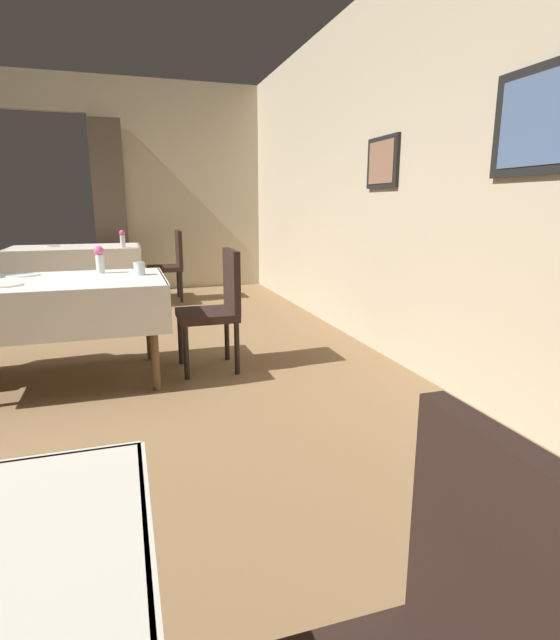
{
  "coord_description": "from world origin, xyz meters",
  "views": [
    {
      "loc": [
        1.07,
        -3.52,
        1.26
      ],
      "look_at": [
        2.28,
        0.3,
        0.32
      ],
      "focal_mm": 27.48,
      "sensor_mm": 36.0,
      "label": 1
    }
  ],
  "objects_px": {
    "plate_mid_c": "(4,285)",
    "flower_vase_far": "(122,238)",
    "dining_table_far": "(76,254)",
    "chair_mid_right": "(217,304)",
    "plate_mid_d": "(22,275)",
    "chair_far_right": "(171,262)",
    "flower_vase_mid": "(100,259)",
    "plate_far_b": "(52,246)",
    "glass_mid_b": "(139,269)",
    "dining_table_mid": "(62,294)"
  },
  "relations": [
    {
      "from": "chair_mid_right",
      "to": "glass_mid_b",
      "type": "bearing_deg",
      "value": 169.61
    },
    {
      "from": "chair_far_right",
      "to": "dining_table_mid",
      "type": "bearing_deg",
      "value": -108.95
    },
    {
      "from": "dining_table_mid",
      "to": "glass_mid_b",
      "type": "relative_size",
      "value": 14.49
    },
    {
      "from": "flower_vase_mid",
      "to": "plate_far_b",
      "type": "xyz_separation_m",
      "value": [
        -0.68,
        2.83,
        -0.11
      ]
    },
    {
      "from": "glass_mid_b",
      "to": "flower_vase_mid",
      "type": "bearing_deg",
      "value": 145.73
    },
    {
      "from": "plate_mid_d",
      "to": "chair_far_right",
      "type": "bearing_deg",
      "value": 63.78
    },
    {
      "from": "dining_table_far",
      "to": "plate_far_b",
      "type": "height_order",
      "value": "plate_far_b"
    },
    {
      "from": "plate_mid_c",
      "to": "flower_vase_far",
      "type": "distance_m",
      "value": 2.88
    },
    {
      "from": "flower_vase_mid",
      "to": "dining_table_far",
      "type": "bearing_deg",
      "value": 98.52
    },
    {
      "from": "dining_table_far",
      "to": "glass_mid_b",
      "type": "height_order",
      "value": "glass_mid_b"
    },
    {
      "from": "glass_mid_b",
      "to": "plate_far_b",
      "type": "bearing_deg",
      "value": 107.67
    },
    {
      "from": "chair_mid_right",
      "to": "plate_mid_d",
      "type": "xyz_separation_m",
      "value": [
        -1.39,
        0.32,
        0.24
      ]
    },
    {
      "from": "chair_far_right",
      "to": "plate_far_b",
      "type": "xyz_separation_m",
      "value": [
        -1.44,
        0.14,
        0.24
      ]
    },
    {
      "from": "plate_mid_d",
      "to": "flower_vase_far",
      "type": "bearing_deg",
      "value": 72.71
    },
    {
      "from": "glass_mid_b",
      "to": "plate_mid_c",
      "type": "distance_m",
      "value": 0.89
    },
    {
      "from": "glass_mid_b",
      "to": "plate_mid_d",
      "type": "distance_m",
      "value": 0.86
    },
    {
      "from": "dining_table_far",
      "to": "plate_mid_c",
      "type": "distance_m",
      "value": 3.11
    },
    {
      "from": "chair_far_right",
      "to": "plate_mid_d",
      "type": "bearing_deg",
      "value": -116.22
    },
    {
      "from": "chair_mid_right",
      "to": "flower_vase_mid",
      "type": "relative_size",
      "value": 4.49
    },
    {
      "from": "dining_table_mid",
      "to": "plate_far_b",
      "type": "bearing_deg",
      "value": 97.85
    },
    {
      "from": "dining_table_mid",
      "to": "plate_mid_d",
      "type": "relative_size",
      "value": 5.96
    },
    {
      "from": "dining_table_far",
      "to": "plate_mid_c",
      "type": "relative_size",
      "value": 6.71
    },
    {
      "from": "chair_far_right",
      "to": "plate_mid_c",
      "type": "height_order",
      "value": "chair_far_right"
    },
    {
      "from": "glass_mid_b",
      "to": "plate_far_b",
      "type": "xyz_separation_m",
      "value": [
        -0.96,
        3.02,
        -0.04
      ]
    },
    {
      "from": "dining_table_far",
      "to": "chair_far_right",
      "type": "xyz_separation_m",
      "value": [
        1.16,
        0.02,
        -0.14
      ]
    },
    {
      "from": "glass_mid_b",
      "to": "plate_mid_d",
      "type": "height_order",
      "value": "glass_mid_b"
    },
    {
      "from": "plate_far_b",
      "to": "flower_vase_mid",
      "type": "bearing_deg",
      "value": -76.47
    },
    {
      "from": "glass_mid_b",
      "to": "plate_far_b",
      "type": "distance_m",
      "value": 3.17
    },
    {
      "from": "glass_mid_b",
      "to": "chair_far_right",
      "type": "bearing_deg",
      "value": 80.56
    },
    {
      "from": "flower_vase_mid",
      "to": "chair_mid_right",
      "type": "bearing_deg",
      "value": -19.33
    },
    {
      "from": "plate_mid_c",
      "to": "glass_mid_b",
      "type": "bearing_deg",
      "value": 15.75
    },
    {
      "from": "chair_mid_right",
      "to": "glass_mid_b",
      "type": "xyz_separation_m",
      "value": [
        -0.56,
        0.1,
        0.28
      ]
    },
    {
      "from": "dining_table_far",
      "to": "chair_mid_right",
      "type": "distance_m",
      "value": 3.22
    },
    {
      "from": "dining_table_far",
      "to": "flower_vase_mid",
      "type": "height_order",
      "value": "flower_vase_mid"
    },
    {
      "from": "dining_table_far",
      "to": "plate_mid_d",
      "type": "distance_m",
      "value": 2.65
    },
    {
      "from": "chair_far_right",
      "to": "glass_mid_b",
      "type": "distance_m",
      "value": 2.94
    },
    {
      "from": "flower_vase_mid",
      "to": "glass_mid_b",
      "type": "relative_size",
      "value": 2.12
    },
    {
      "from": "dining_table_far",
      "to": "plate_mid_c",
      "type": "xyz_separation_m",
      "value": [
        -0.18,
        -3.11,
        0.1
      ]
    },
    {
      "from": "dining_table_far",
      "to": "plate_mid_d",
      "type": "height_order",
      "value": "plate_mid_d"
    },
    {
      "from": "plate_mid_d",
      "to": "dining_table_mid",
      "type": "bearing_deg",
      "value": -44.92
    },
    {
      "from": "dining_table_mid",
      "to": "chair_mid_right",
      "type": "distance_m",
      "value": 1.1
    },
    {
      "from": "flower_vase_mid",
      "to": "flower_vase_far",
      "type": "xyz_separation_m",
      "value": [
        0.17,
        2.35,
        0.0
      ]
    },
    {
      "from": "plate_mid_c",
      "to": "plate_far_b",
      "type": "xyz_separation_m",
      "value": [
        -0.1,
        3.26,
        0.0
      ]
    },
    {
      "from": "dining_table_mid",
      "to": "chair_far_right",
      "type": "xyz_separation_m",
      "value": [
        1.02,
        2.96,
        -0.13
      ]
    },
    {
      "from": "dining_table_mid",
      "to": "chair_mid_right",
      "type": "height_order",
      "value": "chair_mid_right"
    },
    {
      "from": "glass_mid_b",
      "to": "flower_vase_far",
      "type": "relative_size",
      "value": 0.46
    },
    {
      "from": "chair_far_right",
      "to": "plate_mid_c",
      "type": "xyz_separation_m",
      "value": [
        -1.34,
        -3.13,
        0.24
      ]
    },
    {
      "from": "chair_mid_right",
      "to": "flower_vase_mid",
      "type": "height_order",
      "value": "flower_vase_mid"
    },
    {
      "from": "flower_vase_mid",
      "to": "plate_mid_d",
      "type": "height_order",
      "value": "flower_vase_mid"
    },
    {
      "from": "dining_table_far",
      "to": "flower_vase_far",
      "type": "height_order",
      "value": "flower_vase_far"
    }
  ]
}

